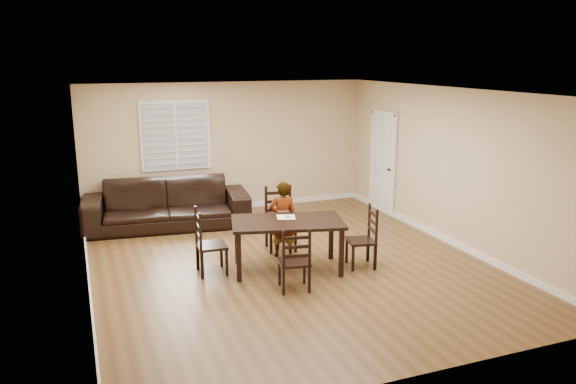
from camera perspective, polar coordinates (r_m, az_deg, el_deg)
The scene contains 11 objects.
ground at distance 8.99m, azimuth -0.00°, elevation -7.23°, with size 7.00×7.00×0.00m, color brown.
room at distance 8.70m, azimuth -0.20°, elevation 4.39°, with size 6.04×7.04×2.72m.
dining_table at distance 8.51m, azimuth -0.06°, elevation -3.49°, with size 1.85×1.32×0.78m.
chair_near at distance 9.59m, azimuth -0.92°, elevation -2.83°, with size 0.54×0.51×1.07m.
chair_far at distance 7.78m, azimuth 0.78°, elevation -7.30°, with size 0.48×0.46×0.93m.
chair_left at distance 8.51m, azimuth -8.59°, elevation -5.33°, with size 0.45×0.48×1.01m.
chair_right at distance 8.83m, azimuth 8.14°, elevation -4.76°, with size 0.48×0.51×0.96m.
child at distance 9.11m, azimuth -0.52°, elevation -2.79°, with size 0.46×0.30×1.26m, color gray.
napkin at distance 8.67m, azimuth -0.21°, elevation -2.56°, with size 0.28×0.28×0.00m, color beige.
donut at distance 8.66m, azimuth -0.07°, elevation -2.43°, with size 0.09×0.09×0.03m.
sofa at distance 10.98m, azimuth -12.20°, elevation -1.21°, with size 3.08×1.21×0.90m, color black.
Camera 1 is at (-3.02, -7.85, 3.19)m, focal length 35.00 mm.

